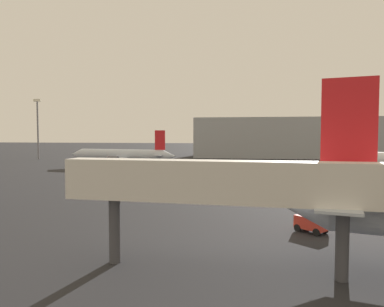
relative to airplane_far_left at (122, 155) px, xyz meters
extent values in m
cone|color=#B2BCCC|center=(31.71, -54.24, 0.58)|extent=(4.06, 3.82, 3.12)
cube|color=#B2BCCC|center=(33.85, -54.74, 0.89)|extent=(4.07, 8.34, 0.15)
cube|color=red|center=(34.31, -54.85, 5.12)|extent=(3.04, 0.98, 5.97)
cone|color=silver|center=(46.53, -4.81, -0.04)|extent=(3.60, 3.34, 2.98)
cube|color=black|center=(51.77, -5.41, -2.29)|extent=(0.45, 0.45, 1.51)
cylinder|color=#B2BCCC|center=(-0.22, 0.03, 0.01)|extent=(20.93, 5.75, 2.75)
cone|color=#B2BCCC|center=(-11.98, 1.77, 0.01)|extent=(3.40, 3.16, 2.75)
cone|color=#B2BCCC|center=(11.55, -1.71, 0.01)|extent=(3.40, 3.16, 2.75)
cube|color=#B2BCCC|center=(0.81, -0.12, -0.40)|extent=(6.29, 22.61, 0.18)
cube|color=#B2BCCC|center=(9.69, -1.43, 0.29)|extent=(2.66, 6.39, 0.12)
cube|color=red|center=(9.32, -1.38, 3.53)|extent=(2.37, 0.56, 4.29)
cylinder|color=#4C4C54|center=(-0.43, -4.24, -0.54)|extent=(2.39, 1.64, 1.33)
cylinder|color=#4C4C54|center=(0.82, 4.18, -0.54)|extent=(2.39, 1.64, 1.33)
cube|color=black|center=(-6.79, 1.00, -2.20)|extent=(0.42, 0.42, 1.68)
cube|color=black|center=(0.60, -1.58, -2.20)|extent=(0.42, 0.42, 1.68)
cube|color=black|center=(1.03, 1.34, -2.20)|extent=(0.42, 0.42, 1.68)
cube|color=silver|center=(27.01, -56.81, 2.12)|extent=(18.68, 2.52, 2.40)
cylinder|color=#3F3F44|center=(33.52, -57.13, -1.06)|extent=(0.70, 0.70, 3.96)
cylinder|color=#3F3F44|center=(20.50, -56.49, -1.06)|extent=(0.70, 0.70, 3.96)
cube|color=red|center=(33.54, -47.78, -2.24)|extent=(2.66, 2.56, 1.00)
cylinder|color=black|center=(32.52, -47.67, -2.74)|extent=(0.58, 0.54, 0.60)
cylinder|color=black|center=(33.29, -46.79, -2.74)|extent=(0.58, 0.54, 0.60)
cylinder|color=black|center=(33.79, -48.78, -2.74)|extent=(0.58, 0.54, 0.60)
cylinder|color=black|center=(34.56, -47.89, -2.74)|extent=(0.58, 0.54, 0.60)
cylinder|color=slate|center=(-36.90, 24.97, 6.02)|extent=(0.50, 0.50, 18.12)
cube|color=#F2EACC|center=(-36.90, 24.97, 15.48)|extent=(2.40, 0.50, 0.80)
cube|color=#999EA3|center=(43.50, 48.46, 3.64)|extent=(65.60, 21.92, 13.37)
camera|label=1|loc=(28.50, -76.63, 4.80)|focal=32.87mm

